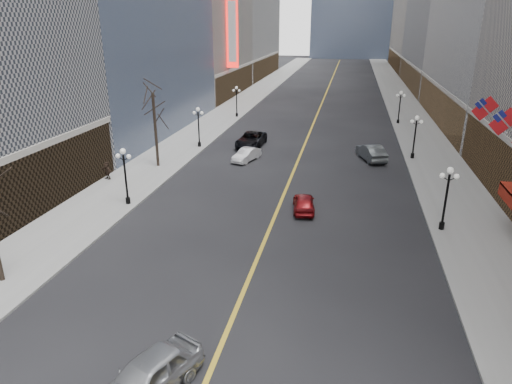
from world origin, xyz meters
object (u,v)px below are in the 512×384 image
at_px(streetlamp_east_3, 400,104).
at_px(car_sb_mid, 304,203).
at_px(car_nb_mid, 247,155).
at_px(streetlamp_west_1, 125,170).
at_px(streetlamp_east_2, 415,132).
at_px(streetlamp_west_3, 237,98).
at_px(streetlamp_east_1, 447,192).
at_px(car_nb_near, 148,376).
at_px(car_nb_far, 251,140).
at_px(car_sb_far, 371,152).
at_px(streetlamp_west_2, 198,123).

relative_size(streetlamp_east_3, car_sb_mid, 1.14).
height_order(streetlamp_east_3, car_nb_mid, streetlamp_east_3).
bearing_deg(car_nb_mid, streetlamp_west_1, -97.53).
xyz_separation_m(streetlamp_east_2, streetlamp_west_3, (-23.60, 18.00, 0.00)).
bearing_deg(streetlamp_east_1, streetlamp_east_2, 90.00).
xyz_separation_m(streetlamp_east_2, streetlamp_east_3, (0.00, 18.00, 0.00)).
distance_m(streetlamp_east_2, car_sb_mid, 19.19).
bearing_deg(streetlamp_west_3, streetlamp_east_3, 0.00).
xyz_separation_m(car_nb_near, car_sb_mid, (4.00, 19.66, -0.16)).
bearing_deg(car_nb_far, car_nb_near, -82.38).
distance_m(car_nb_mid, car_nb_far, 5.86).
bearing_deg(car_nb_mid, car_nb_near, -66.49).
distance_m(streetlamp_east_1, car_sb_far, 17.55).
distance_m(streetlamp_east_3, car_nb_far, 24.26).
bearing_deg(streetlamp_east_1, streetlamp_west_2, 142.67).
xyz_separation_m(car_nb_mid, car_nb_far, (-0.76, 5.81, 0.17)).
xyz_separation_m(streetlamp_west_3, car_sb_mid, (13.80, -34.34, -2.23)).
distance_m(streetlamp_west_3, car_sb_mid, 37.08).
bearing_deg(streetlamp_west_1, car_sb_far, 41.20).
height_order(streetlamp_east_3, car_sb_far, streetlamp_east_3).
xyz_separation_m(streetlamp_east_1, car_sb_mid, (-9.80, 1.66, -2.23)).
distance_m(streetlamp_east_1, streetlamp_east_3, 36.00).
bearing_deg(car_nb_near, streetlamp_east_1, 76.54).
xyz_separation_m(streetlamp_east_1, streetlamp_east_2, (0.00, 18.00, 0.00)).
bearing_deg(streetlamp_west_2, streetlamp_west_1, -90.00).
relative_size(streetlamp_west_2, car_sb_mid, 1.14).
height_order(streetlamp_east_1, streetlamp_east_3, same).
xyz_separation_m(streetlamp_east_3, car_nb_far, (-17.84, -16.32, -2.07)).
bearing_deg(car_nb_mid, car_sb_mid, -41.57).
relative_size(streetlamp_east_2, streetlamp_west_1, 1.00).
distance_m(car_nb_near, car_sb_mid, 20.06).
xyz_separation_m(streetlamp_east_2, car_nb_far, (-17.84, 1.68, -2.07)).
relative_size(streetlamp_east_3, streetlamp_west_2, 1.00).
relative_size(streetlamp_east_1, streetlamp_west_2, 1.00).
bearing_deg(car_nb_mid, streetlamp_east_3, 69.96).
height_order(streetlamp_east_3, streetlamp_west_2, same).
relative_size(streetlamp_east_3, car_nb_mid, 1.12).
height_order(streetlamp_east_1, streetlamp_west_3, same).
bearing_deg(streetlamp_east_2, car_nb_far, 174.62).
distance_m(streetlamp_east_2, car_nb_far, 18.04).
bearing_deg(streetlamp_west_2, streetlamp_east_2, 0.00).
distance_m(car_sb_mid, car_sb_far, 16.18).
bearing_deg(car_nb_far, car_sb_far, -10.19).
bearing_deg(streetlamp_east_1, car_nb_mid, 140.92).
bearing_deg(car_nb_mid, car_nb_far, 115.06).
distance_m(streetlamp_east_1, car_nb_mid, 22.12).
height_order(car_nb_mid, car_nb_far, car_nb_far).
height_order(streetlamp_east_2, streetlamp_east_3, same).
relative_size(streetlamp_east_3, streetlamp_west_1, 1.00).
distance_m(streetlamp_east_2, streetlamp_west_3, 29.68).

